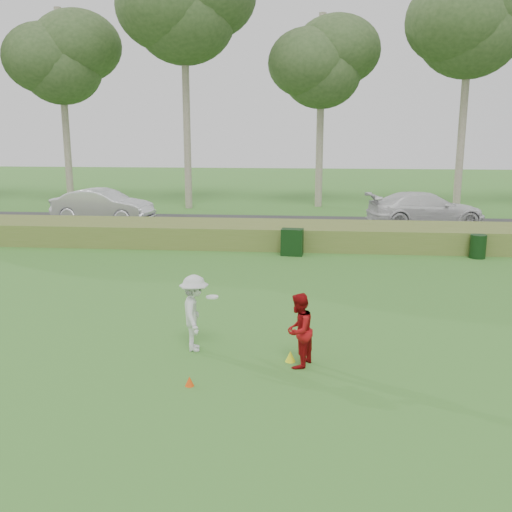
# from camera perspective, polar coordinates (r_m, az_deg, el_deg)

# --- Properties ---
(ground) EXTENTS (120.00, 120.00, 0.00)m
(ground) POSITION_cam_1_polar(r_m,az_deg,el_deg) (12.65, -1.75, -9.73)
(ground) COLOR #337527
(ground) RESTS_ON ground
(reed_strip) EXTENTS (80.00, 3.00, 0.90)m
(reed_strip) POSITION_cam_1_polar(r_m,az_deg,el_deg) (24.05, 1.81, 2.17)
(reed_strip) COLOR #5B6F2C
(reed_strip) RESTS_ON ground
(park_road) EXTENTS (80.00, 6.00, 0.06)m
(park_road) POSITION_cam_1_polar(r_m,az_deg,el_deg) (29.04, 2.44, 3.13)
(park_road) COLOR #2D2D2D
(park_road) RESTS_ON ground
(tree_2) EXTENTS (6.50, 6.50, 12.00)m
(tree_2) POSITION_cam_1_polar(r_m,az_deg,el_deg) (39.05, -18.92, 18.09)
(tree_2) COLOR gray
(tree_2) RESTS_ON ground
(tree_3) EXTENTS (7.80, 7.80, 15.50)m
(tree_3) POSITION_cam_1_polar(r_m,az_deg,el_deg) (36.05, -7.23, 23.37)
(tree_3) COLOR gray
(tree_3) RESTS_ON ground
(tree_4) EXTENTS (6.24, 6.24, 11.50)m
(tree_4) POSITION_cam_1_polar(r_m,az_deg,el_deg) (36.31, 6.57, 18.52)
(tree_4) COLOR gray
(tree_4) RESTS_ON ground
(tree_5) EXTENTS (7.28, 7.28, 14.00)m
(tree_5) POSITION_cam_1_polar(r_m,az_deg,el_deg) (35.60, 20.64, 21.01)
(tree_5) COLOR gray
(tree_5) RESTS_ON ground
(player_white) EXTENTS (0.95, 1.20, 1.70)m
(player_white) POSITION_cam_1_polar(r_m,az_deg,el_deg) (12.65, -6.16, -5.68)
(player_white) COLOR silver
(player_white) RESTS_ON ground
(player_red) EXTENTS (0.83, 0.92, 1.56)m
(player_red) POSITION_cam_1_polar(r_m,az_deg,el_deg) (11.78, 4.28, -7.42)
(player_red) COLOR #9D0D10
(player_red) RESTS_ON ground
(cone_orange) EXTENTS (0.17, 0.17, 0.19)m
(cone_orange) POSITION_cam_1_polar(r_m,az_deg,el_deg) (11.21, -6.67, -12.33)
(cone_orange) COLOR #F94A0D
(cone_orange) RESTS_ON ground
(cone_yellow) EXTENTS (0.22, 0.22, 0.24)m
(cone_yellow) POSITION_cam_1_polar(r_m,az_deg,el_deg) (12.22, 3.45, -9.97)
(cone_yellow) COLOR #FEFE1A
(cone_yellow) RESTS_ON ground
(utility_cabinet) EXTENTS (0.88, 0.60, 1.04)m
(utility_cabinet) POSITION_cam_1_polar(r_m,az_deg,el_deg) (22.10, 3.64, 1.40)
(utility_cabinet) COLOR black
(utility_cabinet) RESTS_ON ground
(trash_bin) EXTENTS (0.64, 0.64, 0.90)m
(trash_bin) POSITION_cam_1_polar(r_m,az_deg,el_deg) (23.17, 21.31, 0.90)
(trash_bin) COLOR black
(trash_bin) RESTS_ON ground
(car_mid) EXTENTS (5.37, 2.49, 1.70)m
(car_mid) POSITION_cam_1_polar(r_m,az_deg,el_deg) (30.65, -15.07, 4.88)
(car_mid) COLOR silver
(car_mid) RESTS_ON park_road
(car_right) EXTENTS (6.06, 3.21, 1.67)m
(car_right) POSITION_cam_1_polar(r_m,az_deg,el_deg) (29.64, 16.62, 4.51)
(car_right) COLOR silver
(car_right) RESTS_ON park_road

